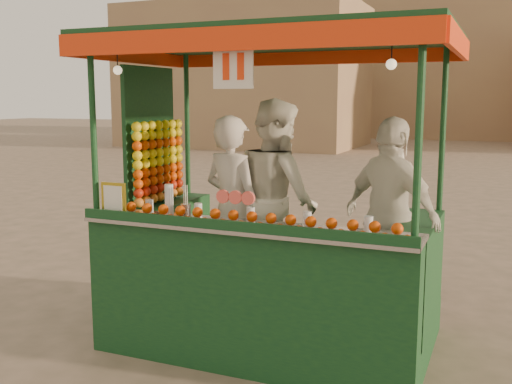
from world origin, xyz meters
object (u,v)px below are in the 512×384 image
at_px(vendor_left, 232,209).
at_px(vendor_right, 391,217).
at_px(juice_cart, 261,248).
at_px(vendor_middle, 277,199).

height_order(vendor_left, vendor_right, same).
bearing_deg(juice_cart, vendor_left, 154.71).
height_order(juice_cart, vendor_right, juice_cart).
bearing_deg(vendor_right, vendor_left, 39.10).
height_order(juice_cart, vendor_left, juice_cart).
bearing_deg(vendor_left, vendor_right, -154.06).
xyz_separation_m(vendor_left, vendor_right, (1.33, 0.18, 0.00)).
bearing_deg(vendor_middle, juice_cart, 139.12).
bearing_deg(vendor_left, juice_cart, 172.94).
distance_m(juice_cart, vendor_middle, 0.53).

